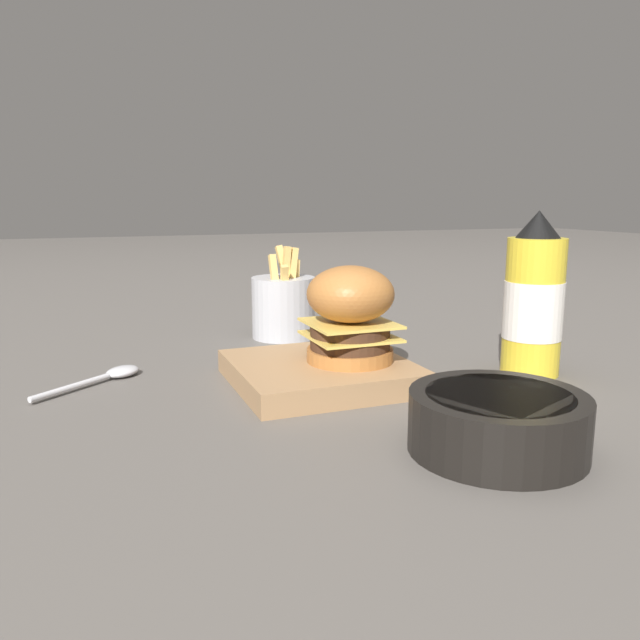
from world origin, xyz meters
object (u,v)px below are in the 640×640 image
object	(u,v)px
burger	(350,313)
ketchup_bottle	(534,302)
serving_board	(320,372)
side_bowl	(498,421)
fries_basket	(284,306)
spoon	(112,375)

from	to	relation	value
burger	ketchup_bottle	size ratio (longest dim) A/B	0.56
serving_board	side_bowl	bearing A→B (deg)	105.92
serving_board	burger	distance (m)	0.08
burger	side_bowl	size ratio (longest dim) A/B	0.74
fries_basket	ketchup_bottle	bearing A→B (deg)	125.78
fries_basket	spoon	bearing A→B (deg)	29.18
fries_basket	spoon	distance (m)	0.31
serving_board	fries_basket	distance (m)	0.26
serving_board	ketchup_bottle	xyz separation A→B (m)	(-0.26, 0.06, 0.08)
serving_board	fries_basket	world-z (taller)	fries_basket
burger	fries_basket	world-z (taller)	fries_basket
ketchup_bottle	side_bowl	size ratio (longest dim) A/B	1.32
burger	fries_basket	size ratio (longest dim) A/B	0.78
burger	fries_basket	bearing A→B (deg)	-90.79
serving_board	spoon	xyz separation A→B (m)	(0.23, -0.11, -0.01)
serving_board	side_bowl	world-z (taller)	side_bowl
burger	ketchup_bottle	distance (m)	0.23
burger	side_bowl	world-z (taller)	burger
burger	side_bowl	bearing A→B (deg)	98.68
side_bowl	spoon	size ratio (longest dim) A/B	1.19
side_bowl	spoon	xyz separation A→B (m)	(0.30, -0.35, -0.02)
burger	side_bowl	xyz separation A→B (m)	(-0.04, 0.24, -0.06)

